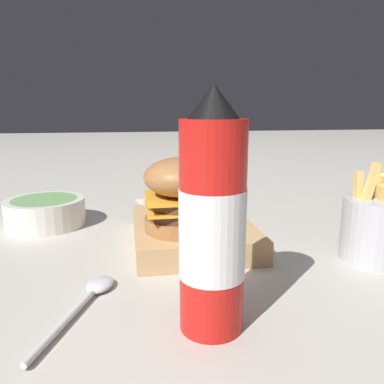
{
  "coord_description": "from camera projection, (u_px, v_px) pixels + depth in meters",
  "views": [
    {
      "loc": [
        -0.6,
        0.12,
        0.22
      ],
      "look_at": [
        -0.01,
        0.02,
        0.09
      ],
      "focal_mm": 35.0,
      "sensor_mm": 36.0,
      "label": 1
    }
  ],
  "objects": [
    {
      "name": "burger",
      "position": [
        181.0,
        194.0,
        0.57
      ],
      "size": [
        0.11,
        0.11,
        0.11
      ],
      "color": "#9E6638",
      "rests_on": "serving_board"
    },
    {
      "name": "ketchup_puddle",
      "position": [
        226.0,
        205.0,
        0.87
      ],
      "size": [
        0.05,
        0.05,
        0.0
      ],
      "color": "#9E140F",
      "rests_on": "ground_plane"
    },
    {
      "name": "ketchup_bottle",
      "position": [
        212.0,
        224.0,
        0.37
      ],
      "size": [
        0.07,
        0.07,
        0.25
      ],
      "color": "red",
      "rests_on": "ground_plane"
    },
    {
      "name": "ground_plane",
      "position": [
        203.0,
        240.0,
        0.65
      ],
      "size": [
        6.0,
        6.0,
        0.0
      ],
      "primitive_type": "plane",
      "color": "#B7B2A8"
    },
    {
      "name": "parchment_square",
      "position": [
        176.0,
        203.0,
        0.89
      ],
      "size": [
        0.19,
        0.19,
        0.0
      ],
      "color": "beige",
      "rests_on": "ground_plane"
    },
    {
      "name": "fries_basket",
      "position": [
        376.0,
        228.0,
        0.55
      ],
      "size": [
        0.1,
        0.1,
        0.15
      ],
      "color": "#B7B7BC",
      "rests_on": "ground_plane"
    },
    {
      "name": "serving_board",
      "position": [
        192.0,
        232.0,
        0.63
      ],
      "size": [
        0.24,
        0.19,
        0.04
      ],
      "color": "tan",
      "rests_on": "ground_plane"
    },
    {
      "name": "side_bowl",
      "position": [
        45.0,
        211.0,
        0.72
      ],
      "size": [
        0.15,
        0.15,
        0.05
      ],
      "color": "silver",
      "rests_on": "ground_plane"
    },
    {
      "name": "spoon",
      "position": [
        91.0,
        293.0,
        0.45
      ],
      "size": [
        0.17,
        0.08,
        0.01
      ],
      "rotation": [
        0.0,
        0.0,
        5.92
      ],
      "color": "silver",
      "rests_on": "ground_plane"
    }
  ]
}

